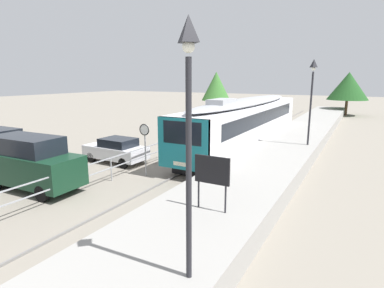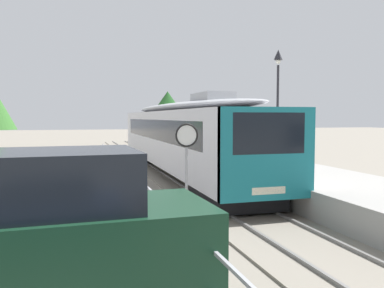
% 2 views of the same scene
% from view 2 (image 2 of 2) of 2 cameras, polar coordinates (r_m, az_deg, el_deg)
% --- Properties ---
extents(ground_plane, '(160.00, 160.00, 0.00)m').
position_cam_2_polar(ground_plane, '(18.72, -9.88, -5.34)').
color(ground_plane, gray).
extents(track_rails, '(3.20, 60.00, 0.14)m').
position_cam_2_polar(track_rails, '(19.27, -0.95, -4.91)').
color(track_rails, gray).
rests_on(track_rails, ground).
extents(commuter_train, '(2.82, 18.91, 3.74)m').
position_cam_2_polar(commuter_train, '(19.82, -1.55, 1.46)').
color(commuter_train, silver).
rests_on(commuter_train, track_rails).
extents(station_platform, '(3.90, 60.00, 0.90)m').
position_cam_2_polar(station_platform, '(20.31, 7.94, -3.32)').
color(station_platform, '#999691').
rests_on(station_platform, ground).
extents(platform_lamp_mid_platform, '(0.34, 0.34, 5.35)m').
position_cam_2_polar(platform_lamp_mid_platform, '(20.42, 12.05, 8.41)').
color(platform_lamp_mid_platform, '#232328').
rests_on(platform_lamp_mid_platform, station_platform).
extents(speed_limit_sign, '(0.61, 0.10, 2.81)m').
position_cam_2_polar(speed_limit_sign, '(10.28, -0.76, -0.85)').
color(speed_limit_sign, '#9EA0A5').
rests_on(speed_limit_sign, ground).
extents(carpark_fence, '(0.06, 36.06, 1.25)m').
position_cam_2_polar(carpark_fence, '(8.79, -4.53, -9.69)').
color(carpark_fence, '#9EA0A5').
rests_on(carpark_fence, ground).
extents(parked_van_dark_green, '(4.96, 2.12, 2.51)m').
position_cam_2_polar(parked_van_dark_green, '(6.00, -22.35, -12.62)').
color(parked_van_dark_green, '#143823').
rests_on(parked_van_dark_green, ground).
extents(parked_hatchback_white, '(4.05, 1.88, 1.53)m').
position_cam_2_polar(parked_hatchback_white, '(11.46, -18.69, -7.30)').
color(parked_hatchback_white, white).
rests_on(parked_hatchback_white, ground).
extents(tree_behind_station_far, '(5.34, 5.34, 5.93)m').
position_cam_2_polar(tree_behind_station_far, '(46.80, -3.47, 5.14)').
color(tree_behind_station_far, brown).
rests_on(tree_behind_station_far, ground).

